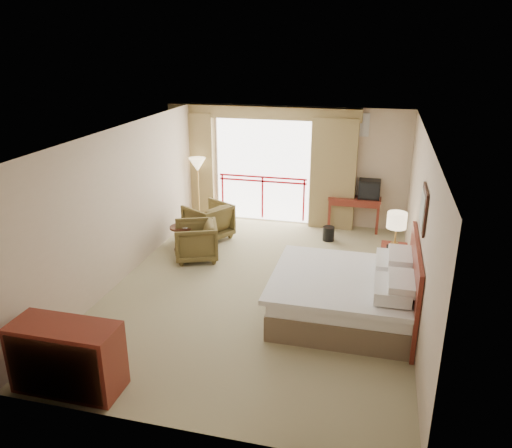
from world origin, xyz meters
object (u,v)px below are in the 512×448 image
(nightstand, at_px, (393,264))
(armchair_near, at_px, (197,258))
(wastebasket, at_px, (329,234))
(armchair_far, at_px, (209,238))
(tv, at_px, (369,189))
(side_table, at_px, (182,234))
(floor_lamp, at_px, (198,167))
(bed, at_px, (346,295))
(table_lamp, at_px, (397,221))
(desk, at_px, (355,203))
(dresser, at_px, (67,357))

(nightstand, xyz_separation_m, armchair_near, (-3.73, 0.04, -0.32))
(wastebasket, xyz_separation_m, armchair_far, (-2.55, -0.50, -0.15))
(nightstand, distance_m, tv, 2.63)
(armchair_near, distance_m, side_table, 0.65)
(wastebasket, xyz_separation_m, armchair_near, (-2.42, -1.59, -0.15))
(nightstand, relative_size, floor_lamp, 0.42)
(nightstand, distance_m, wastebasket, 2.10)
(bed, relative_size, floor_lamp, 1.39)
(table_lamp, bearing_deg, nightstand, -90.00)
(tv, bearing_deg, armchair_far, -138.76)
(nightstand, bearing_deg, side_table, 176.13)
(bed, distance_m, nightstand, 1.62)
(wastebasket, bearing_deg, armchair_far, -168.81)
(armchair_far, bearing_deg, side_table, 7.87)
(table_lamp, bearing_deg, wastebasket, 129.53)
(armchair_far, bearing_deg, armchair_near, 36.41)
(desk, height_order, floor_lamp, floor_lamp)
(nightstand, relative_size, wastebasket, 2.10)
(tv, height_order, dresser, tv)
(floor_lamp, bearing_deg, desk, 6.71)
(side_table, distance_m, dresser, 4.40)
(desk, relative_size, tv, 2.45)
(table_lamp, xyz_separation_m, dresser, (-3.87, -4.07, -0.67))
(table_lamp, xyz_separation_m, desk, (-0.84, 2.50, -0.53))
(table_lamp, relative_size, dresser, 0.45)
(bed, xyz_separation_m, desk, (-0.14, 4.01, 0.21))
(wastebasket, relative_size, dresser, 0.23)
(side_table, bearing_deg, bed, -27.95)
(nightstand, bearing_deg, bed, -114.52)
(bed, relative_size, side_table, 4.16)
(armchair_near, bearing_deg, wastebasket, 101.51)
(tv, xyz_separation_m, dresser, (-3.33, -6.51, -0.52))
(bed, bearing_deg, armchair_near, 153.58)
(desk, height_order, armchair_near, desk)
(armchair_near, bearing_deg, bed, 41.76)
(bed, height_order, wastebasket, bed)
(nightstand, distance_m, armchair_far, 4.03)
(wastebasket, distance_m, dresser, 6.21)
(bed, xyz_separation_m, dresser, (-3.16, -2.56, 0.06))
(bed, relative_size, table_lamp, 3.55)
(nightstand, relative_size, desk, 0.56)
(bed, relative_size, dresser, 1.61)
(tv, distance_m, armchair_near, 4.14)
(table_lamp, distance_m, armchair_near, 3.89)
(dresser, bearing_deg, armchair_far, 89.63)
(floor_lamp, bearing_deg, nightstand, -25.67)
(armchair_near, height_order, dresser, dresser)
(tv, relative_size, dresser, 0.36)
(desk, relative_size, dresser, 0.87)
(dresser, bearing_deg, armchair_near, 87.84)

